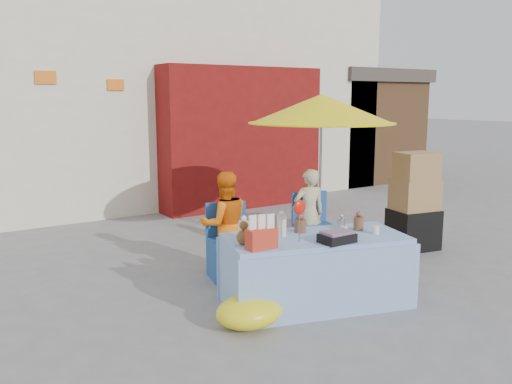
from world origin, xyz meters
TOP-DOWN VIEW (x-y plane):
  - ground at (0.00, 0.00)m, footprint 80.00×80.00m
  - backdrop at (0.52, 7.52)m, footprint 14.00×8.00m
  - market_table at (0.16, -0.39)m, footprint 1.99×1.33m
  - chair_left at (-0.13, 0.75)m, footprint 0.58×0.57m
  - chair_right at (1.12, 0.75)m, footprint 0.58×0.57m
  - vendor_orange at (-0.13, 0.89)m, footprint 0.68×0.59m
  - vendor_beige at (1.12, 0.89)m, footprint 0.48×0.37m
  - umbrella at (1.42, 1.04)m, footprint 1.90×1.90m
  - box_stack at (2.57, 0.42)m, footprint 0.68×0.59m
  - tarp_bundle at (-0.69, -0.50)m, footprint 0.69×0.58m

SIDE VIEW (x-z plane):
  - ground at x=0.00m, z-range 0.00..0.00m
  - tarp_bundle at x=-0.69m, z-range 0.00..0.29m
  - chair_left at x=-0.13m, z-range -0.17..0.68m
  - chair_right at x=1.12m, z-range -0.17..0.68m
  - market_table at x=0.16m, z-range -0.19..0.91m
  - vendor_beige at x=1.12m, z-range 0.00..1.16m
  - vendor_orange at x=-0.13m, z-range 0.00..1.22m
  - box_stack at x=2.57m, z-range -0.05..1.28m
  - umbrella at x=1.42m, z-range 0.85..2.94m
  - backdrop at x=0.52m, z-range -0.80..7.00m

